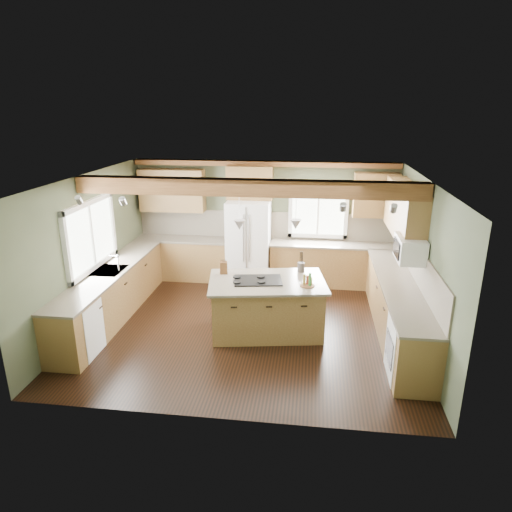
# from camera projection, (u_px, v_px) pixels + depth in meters

# --- Properties ---
(floor) EXTENTS (5.60, 5.60, 0.00)m
(floor) POSITION_uv_depth(u_px,v_px,m) (249.00, 326.00, 8.01)
(floor) COLOR black
(floor) RESTS_ON ground
(ceiling) EXTENTS (5.60, 5.60, 0.00)m
(ceiling) POSITION_uv_depth(u_px,v_px,m) (248.00, 178.00, 7.19)
(ceiling) COLOR silver
(ceiling) RESTS_ON wall_back
(wall_back) EXTENTS (5.60, 0.00, 5.60)m
(wall_back) POSITION_uv_depth(u_px,v_px,m) (265.00, 221.00, 9.95)
(wall_back) COLOR #424C36
(wall_back) RESTS_ON ground
(wall_left) EXTENTS (0.00, 5.00, 5.00)m
(wall_left) POSITION_uv_depth(u_px,v_px,m) (89.00, 250.00, 7.93)
(wall_left) COLOR #424C36
(wall_left) RESTS_ON ground
(wall_right) EXTENTS (0.00, 5.00, 5.00)m
(wall_right) POSITION_uv_depth(u_px,v_px,m) (422.00, 263.00, 7.26)
(wall_right) COLOR #424C36
(wall_right) RESTS_ON ground
(ceiling_beam) EXTENTS (5.55, 0.26, 0.26)m
(ceiling_beam) POSITION_uv_depth(u_px,v_px,m) (247.00, 188.00, 7.14)
(ceiling_beam) COLOR #512E17
(ceiling_beam) RESTS_ON ceiling
(soffit_trim) EXTENTS (5.55, 0.20, 0.10)m
(soffit_trim) POSITION_uv_depth(u_px,v_px,m) (264.00, 164.00, 9.47)
(soffit_trim) COLOR #512E17
(soffit_trim) RESTS_ON ceiling
(backsplash_back) EXTENTS (5.58, 0.03, 0.58)m
(backsplash_back) POSITION_uv_depth(u_px,v_px,m) (265.00, 225.00, 9.97)
(backsplash_back) COLOR brown
(backsplash_back) RESTS_ON wall_back
(backsplash_right) EXTENTS (0.03, 3.70, 0.58)m
(backsplash_right) POSITION_uv_depth(u_px,v_px,m) (420.00, 268.00, 7.34)
(backsplash_right) COLOR brown
(backsplash_right) RESTS_ON wall_right
(base_cab_back_left) EXTENTS (2.02, 0.60, 0.88)m
(base_cab_back_left) POSITION_uv_depth(u_px,v_px,m) (183.00, 259.00, 10.16)
(base_cab_back_left) COLOR brown
(base_cab_back_left) RESTS_ON floor
(counter_back_left) EXTENTS (2.06, 0.64, 0.04)m
(counter_back_left) POSITION_uv_depth(u_px,v_px,m) (182.00, 239.00, 10.01)
(counter_back_left) COLOR #4A4236
(counter_back_left) RESTS_ON base_cab_back_left
(base_cab_back_right) EXTENTS (2.62, 0.60, 0.88)m
(base_cab_back_right) POSITION_uv_depth(u_px,v_px,m) (332.00, 265.00, 9.76)
(base_cab_back_right) COLOR brown
(base_cab_back_right) RESTS_ON floor
(counter_back_right) EXTENTS (2.66, 0.64, 0.04)m
(counter_back_right) POSITION_uv_depth(u_px,v_px,m) (333.00, 245.00, 9.62)
(counter_back_right) COLOR #4A4236
(counter_back_right) RESTS_ON base_cab_back_right
(base_cab_left) EXTENTS (0.60, 3.70, 0.88)m
(base_cab_left) POSITION_uv_depth(u_px,v_px,m) (112.00, 295.00, 8.22)
(base_cab_left) COLOR brown
(base_cab_left) RESTS_ON floor
(counter_left) EXTENTS (0.64, 3.74, 0.04)m
(counter_left) POSITION_uv_depth(u_px,v_px,m) (109.00, 271.00, 8.07)
(counter_left) COLOR #4A4236
(counter_left) RESTS_ON base_cab_left
(base_cab_right) EXTENTS (0.60, 3.70, 0.88)m
(base_cab_right) POSITION_uv_depth(u_px,v_px,m) (397.00, 310.00, 7.62)
(base_cab_right) COLOR brown
(base_cab_right) RESTS_ON floor
(counter_right) EXTENTS (0.64, 3.74, 0.04)m
(counter_right) POSITION_uv_depth(u_px,v_px,m) (400.00, 285.00, 7.47)
(counter_right) COLOR #4A4236
(counter_right) RESTS_ON base_cab_right
(upper_cab_back_left) EXTENTS (1.40, 0.35, 0.90)m
(upper_cab_back_left) POSITION_uv_depth(u_px,v_px,m) (172.00, 190.00, 9.82)
(upper_cab_back_left) COLOR brown
(upper_cab_back_left) RESTS_ON wall_back
(upper_cab_over_fridge) EXTENTS (0.96, 0.35, 0.70)m
(upper_cab_over_fridge) POSITION_uv_depth(u_px,v_px,m) (250.00, 183.00, 9.56)
(upper_cab_over_fridge) COLOR brown
(upper_cab_over_fridge) RESTS_ON wall_back
(upper_cab_right) EXTENTS (0.35, 2.20, 0.90)m
(upper_cab_right) POSITION_uv_depth(u_px,v_px,m) (405.00, 211.00, 7.92)
(upper_cab_right) COLOR brown
(upper_cab_right) RESTS_ON wall_right
(upper_cab_back_corner) EXTENTS (0.90, 0.35, 0.90)m
(upper_cab_back_corner) POSITION_uv_depth(u_px,v_px,m) (376.00, 195.00, 9.31)
(upper_cab_back_corner) COLOR brown
(upper_cab_back_corner) RESTS_ON wall_back
(window_left) EXTENTS (0.04, 1.60, 1.05)m
(window_left) POSITION_uv_depth(u_px,v_px,m) (90.00, 235.00, 7.90)
(window_left) COLOR white
(window_left) RESTS_ON wall_left
(window_back) EXTENTS (1.10, 0.04, 1.00)m
(window_back) POSITION_uv_depth(u_px,v_px,m) (318.00, 211.00, 9.72)
(window_back) COLOR white
(window_back) RESTS_ON wall_back
(sink) EXTENTS (0.50, 0.65, 0.03)m
(sink) POSITION_uv_depth(u_px,v_px,m) (109.00, 271.00, 8.07)
(sink) COLOR #262628
(sink) RESTS_ON counter_left
(faucet) EXTENTS (0.02, 0.02, 0.28)m
(faucet) POSITION_uv_depth(u_px,v_px,m) (118.00, 264.00, 8.00)
(faucet) COLOR #B2B2B7
(faucet) RESTS_ON sink
(dishwasher) EXTENTS (0.60, 0.60, 0.84)m
(dishwasher) POSITION_uv_depth(u_px,v_px,m) (77.00, 329.00, 6.99)
(dishwasher) COLOR white
(dishwasher) RESTS_ON floor
(oven) EXTENTS (0.60, 0.72, 0.84)m
(oven) POSITION_uv_depth(u_px,v_px,m) (411.00, 350.00, 6.40)
(oven) COLOR white
(oven) RESTS_ON floor
(microwave) EXTENTS (0.40, 0.70, 0.38)m
(microwave) POSITION_uv_depth(u_px,v_px,m) (410.00, 249.00, 7.16)
(microwave) COLOR white
(microwave) RESTS_ON wall_right
(pendant_left) EXTENTS (0.18, 0.18, 0.16)m
(pendant_left) POSITION_uv_depth(u_px,v_px,m) (239.00, 225.00, 7.27)
(pendant_left) COLOR #B2B2B7
(pendant_left) RESTS_ON ceiling
(pendant_right) EXTENTS (0.18, 0.18, 0.16)m
(pendant_right) POSITION_uv_depth(u_px,v_px,m) (296.00, 224.00, 7.30)
(pendant_right) COLOR #B2B2B7
(pendant_right) RESTS_ON ceiling
(refrigerator) EXTENTS (0.90, 0.74, 1.80)m
(refrigerator) POSITION_uv_depth(u_px,v_px,m) (249.00, 243.00, 9.76)
(refrigerator) COLOR white
(refrigerator) RESTS_ON floor
(island) EXTENTS (1.95, 1.38, 0.88)m
(island) POSITION_uv_depth(u_px,v_px,m) (267.00, 307.00, 7.74)
(island) COLOR brown
(island) RESTS_ON floor
(island_top) EXTENTS (2.09, 1.51, 0.04)m
(island_top) POSITION_uv_depth(u_px,v_px,m) (267.00, 282.00, 7.59)
(island_top) COLOR #4A4236
(island_top) RESTS_ON island
(cooktop) EXTENTS (0.85, 0.64, 0.02)m
(cooktop) POSITION_uv_depth(u_px,v_px,m) (258.00, 280.00, 7.58)
(cooktop) COLOR black
(cooktop) RESTS_ON island_top
(knife_block) EXTENTS (0.15, 0.13, 0.21)m
(knife_block) POSITION_uv_depth(u_px,v_px,m) (224.00, 268.00, 7.87)
(knife_block) COLOR brown
(knife_block) RESTS_ON island_top
(utensil_crock) EXTENTS (0.16, 0.16, 0.17)m
(utensil_crock) POSITION_uv_depth(u_px,v_px,m) (301.00, 267.00, 7.97)
(utensil_crock) COLOR #48403A
(utensil_crock) RESTS_ON island_top
(bottle_tray) EXTENTS (0.30, 0.30, 0.22)m
(bottle_tray) POSITION_uv_depth(u_px,v_px,m) (307.00, 280.00, 7.33)
(bottle_tray) COLOR brown
(bottle_tray) RESTS_ON island_top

